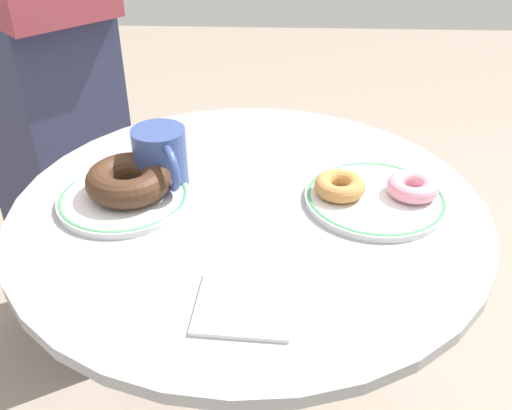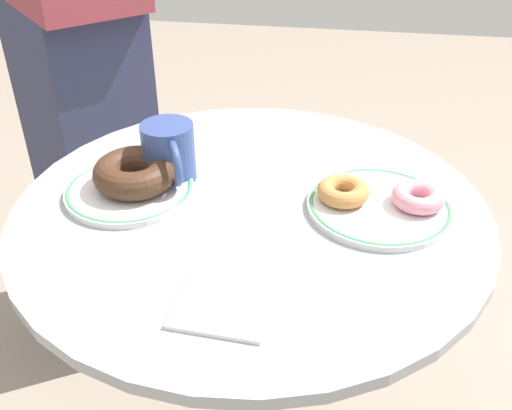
% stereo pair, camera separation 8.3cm
% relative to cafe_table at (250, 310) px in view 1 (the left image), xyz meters
% --- Properties ---
extents(cafe_table, '(0.70, 0.70, 0.75)m').
position_rel_cafe_table_xyz_m(cafe_table, '(0.00, 0.00, 0.00)').
color(cafe_table, '#999EA3').
rests_on(cafe_table, ground).
extents(plate_left, '(0.19, 0.19, 0.01)m').
position_rel_cafe_table_xyz_m(plate_left, '(-0.19, -0.00, 0.22)').
color(plate_left, white).
rests_on(plate_left, cafe_table).
extents(plate_right, '(0.21, 0.21, 0.01)m').
position_rel_cafe_table_xyz_m(plate_right, '(0.19, 0.02, 0.22)').
color(plate_right, white).
rests_on(plate_right, cafe_table).
extents(donut_chocolate, '(0.14, 0.14, 0.04)m').
position_rel_cafe_table_xyz_m(donut_chocolate, '(-0.18, 0.01, 0.24)').
color(donut_chocolate, '#422819').
rests_on(donut_chocolate, plate_left).
extents(donut_pink_frosted, '(0.10, 0.10, 0.03)m').
position_rel_cafe_table_xyz_m(donut_pink_frosted, '(0.24, 0.02, 0.24)').
color(donut_pink_frosted, pink).
rests_on(donut_pink_frosted, plate_right).
extents(donut_old_fashioned, '(0.08, 0.08, 0.03)m').
position_rel_cafe_table_xyz_m(donut_old_fashioned, '(0.13, 0.02, 0.24)').
color(donut_old_fashioned, '#BC7F42').
rests_on(donut_old_fashioned, plate_right).
extents(paper_napkin, '(0.12, 0.11, 0.01)m').
position_rel_cafe_table_xyz_m(paper_napkin, '(0.01, -0.22, 0.21)').
color(paper_napkin, white).
rests_on(paper_napkin, cafe_table).
extents(coffee_mug, '(0.08, 0.12, 0.09)m').
position_rel_cafe_table_xyz_m(coffee_mug, '(-0.14, 0.05, 0.26)').
color(coffee_mug, '#334784').
rests_on(coffee_mug, cafe_table).
extents(person_figure, '(0.46, 0.46, 1.67)m').
position_rel_cafe_table_xyz_m(person_figure, '(-0.50, 0.50, 0.28)').
color(person_figure, '#2D3351').
rests_on(person_figure, ground).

